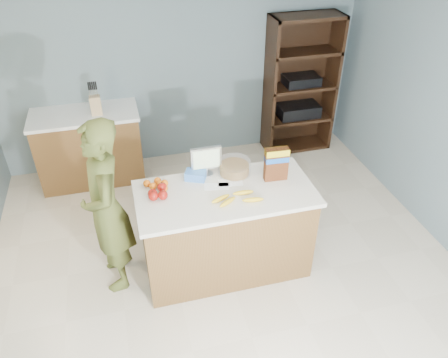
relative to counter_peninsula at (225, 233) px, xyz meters
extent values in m
cube|color=beige|center=(0.00, -0.30, -0.42)|extent=(4.50, 5.00, 0.02)
cube|color=slate|center=(0.00, 2.20, 0.83)|extent=(4.50, 0.02, 2.50)
cube|color=white|center=(0.00, -0.30, 2.08)|extent=(4.50, 5.00, 0.02)
cube|color=brown|center=(0.00, 0.00, 0.01)|extent=(1.50, 0.70, 0.86)
cube|color=silver|center=(0.00, 0.00, 0.46)|extent=(1.56, 0.76, 0.04)
cube|color=black|center=(0.00, 0.00, -0.37)|extent=(1.46, 0.66, 0.10)
cube|color=brown|center=(-1.20, 1.90, 0.01)|extent=(1.20, 0.60, 0.86)
cube|color=white|center=(-1.20, 1.90, 0.46)|extent=(1.24, 0.62, 0.04)
cube|color=black|center=(1.55, 2.18, 0.48)|extent=(0.90, 0.04, 1.80)
cube|color=black|center=(1.12, 2.00, 0.48)|extent=(0.04, 0.40, 1.80)
cube|color=black|center=(1.98, 2.00, 0.48)|extent=(0.04, 0.40, 1.80)
cube|color=black|center=(1.55, 2.00, -0.40)|extent=(0.90, 0.40, 0.04)
cube|color=black|center=(1.55, 2.00, 0.03)|extent=(0.90, 0.40, 0.04)
cube|color=black|center=(1.55, 2.00, 0.48)|extent=(0.90, 0.40, 0.04)
cube|color=black|center=(1.55, 2.00, 0.93)|extent=(0.90, 0.40, 0.04)
cube|color=black|center=(1.55, 2.00, 1.36)|extent=(0.90, 0.40, 0.04)
cube|color=black|center=(1.55, 2.00, 0.13)|extent=(0.55, 0.32, 0.16)
cube|color=black|center=(1.55, 2.00, 0.56)|extent=(0.45, 0.30, 0.12)
imported|color=#4A5121|center=(-1.02, 0.12, 0.41)|extent=(0.45, 0.64, 1.65)
cube|color=tan|center=(-1.04, 1.83, 0.59)|extent=(0.12, 0.10, 0.22)
cylinder|color=black|center=(-1.08, 1.83, 0.75)|extent=(0.02, 0.02, 0.09)
cylinder|color=black|center=(-1.06, 1.83, 0.75)|extent=(0.02, 0.02, 0.09)
cylinder|color=black|center=(-1.04, 1.83, 0.75)|extent=(0.02, 0.02, 0.09)
cylinder|color=black|center=(-1.02, 1.83, 0.75)|extent=(0.02, 0.02, 0.09)
cylinder|color=black|center=(-1.00, 1.83, 0.75)|extent=(0.02, 0.02, 0.09)
cube|color=white|center=(-0.06, 0.09, 0.49)|extent=(0.24, 0.15, 0.00)
cube|color=white|center=(0.08, 0.12, 0.49)|extent=(0.24, 0.15, 0.00)
ellipsoid|color=yellow|center=(-0.07, -0.11, 0.51)|extent=(0.19, 0.11, 0.04)
ellipsoid|color=yellow|center=(-0.03, -0.17, 0.51)|extent=(0.18, 0.13, 0.04)
ellipsoid|color=yellow|center=(0.14, -0.08, 0.51)|extent=(0.19, 0.05, 0.04)
ellipsoid|color=yellow|center=(0.19, -0.20, 0.51)|extent=(0.19, 0.07, 0.04)
sphere|color=maroon|center=(-0.53, 0.15, 0.53)|extent=(0.08, 0.08, 0.08)
sphere|color=maroon|center=(-0.54, 0.03, 0.53)|extent=(0.08, 0.08, 0.08)
sphere|color=maroon|center=(-0.62, 0.04, 0.53)|extent=(0.08, 0.08, 0.08)
sphere|color=maroon|center=(-0.62, 0.07, 0.53)|extent=(0.08, 0.08, 0.08)
sphere|color=orange|center=(-0.60, 0.20, 0.52)|extent=(0.06, 0.06, 0.06)
sphere|color=orange|center=(-0.55, 0.27, 0.52)|extent=(0.06, 0.06, 0.06)
sphere|color=orange|center=(-0.51, 0.14, 0.52)|extent=(0.06, 0.06, 0.06)
sphere|color=orange|center=(-0.50, 0.21, 0.52)|extent=(0.06, 0.06, 0.06)
sphere|color=orange|center=(-0.65, 0.25, 0.52)|extent=(0.06, 0.06, 0.06)
sphere|color=orange|center=(-0.54, 0.21, 0.52)|extent=(0.06, 0.06, 0.06)
cube|color=blue|center=(-0.21, 0.26, 0.52)|extent=(0.21, 0.18, 0.08)
cylinder|color=#267219|center=(0.15, 0.26, 0.53)|extent=(0.27, 0.27, 0.09)
cylinder|color=white|center=(0.15, 0.26, 0.55)|extent=(0.30, 0.30, 0.13)
cylinder|color=silver|center=(-0.10, 0.31, 0.49)|extent=(0.12, 0.12, 0.01)
cylinder|color=silver|center=(-0.10, 0.31, 0.52)|extent=(0.02, 0.02, 0.05)
cube|color=silver|center=(-0.10, 0.31, 0.66)|extent=(0.28, 0.04, 0.22)
cube|color=yellow|center=(-0.10, 0.29, 0.66)|extent=(0.24, 0.00, 0.18)
cube|color=#592B14|center=(0.48, 0.07, 0.64)|extent=(0.21, 0.09, 0.31)
cube|color=yellow|center=(0.48, 0.07, 0.77)|extent=(0.21, 0.09, 0.06)
cube|color=blue|center=(0.48, 0.07, 0.70)|extent=(0.21, 0.09, 0.05)
camera|label=1|loc=(-0.79, -2.94, 2.73)|focal=35.00mm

